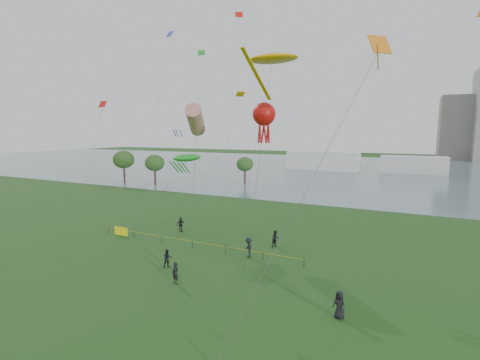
% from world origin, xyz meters
% --- Properties ---
extents(ground_plane, '(400.00, 400.00, 0.00)m').
position_xyz_m(ground_plane, '(0.00, 0.00, 0.00)').
color(ground_plane, '#153912').
extents(lake, '(400.00, 120.00, 0.08)m').
position_xyz_m(lake, '(0.00, 100.00, 0.02)').
color(lake, slate).
rests_on(lake, ground_plane).
extents(building_low, '(16.00, 18.00, 28.00)m').
position_xyz_m(building_low, '(32.00, 168.00, 14.00)').
color(building_low, slate).
rests_on(building_low, ground_plane).
extents(pavilion_left, '(22.00, 8.00, 6.00)m').
position_xyz_m(pavilion_left, '(-12.00, 95.00, 3.00)').
color(pavilion_left, white).
rests_on(pavilion_left, ground_plane).
extents(pavilion_right, '(18.00, 7.00, 5.00)m').
position_xyz_m(pavilion_right, '(14.00, 98.00, 2.50)').
color(pavilion_right, silver).
rests_on(pavilion_right, ground_plane).
extents(trees, '(30.32, 16.95, 7.76)m').
position_xyz_m(trees, '(-39.01, 48.13, 5.20)').
color(trees, '#3D241B').
rests_on(trees, ground_plane).
extents(fence, '(24.07, 0.07, 1.05)m').
position_xyz_m(fence, '(-13.07, 12.78, 0.55)').
color(fence, black).
rests_on(fence, ground_plane).
extents(spectator_a, '(0.97, 1.02, 1.65)m').
position_xyz_m(spectator_a, '(-5.99, 7.41, 0.83)').
color(spectator_a, black).
rests_on(spectator_a, ground_plane).
extents(spectator_b, '(1.37, 1.44, 1.96)m').
position_xyz_m(spectator_b, '(-0.49, 12.88, 0.98)').
color(spectator_b, black).
rests_on(spectator_b, ground_plane).
extents(spectator_c, '(0.84, 1.12, 1.77)m').
position_xyz_m(spectator_c, '(-11.67, 17.28, 0.89)').
color(spectator_c, black).
rests_on(spectator_c, ground_plane).
extents(spectator_d, '(1.06, 0.91, 1.83)m').
position_xyz_m(spectator_d, '(9.47, 5.44, 0.92)').
color(spectator_d, black).
rests_on(spectator_d, ground_plane).
extents(spectator_f, '(0.73, 0.57, 1.78)m').
position_xyz_m(spectator_f, '(-3.32, 4.98, 0.89)').
color(spectator_f, black).
rests_on(spectator_f, ground_plane).
extents(spectator_g, '(1.03, 1.09, 1.78)m').
position_xyz_m(spectator_g, '(0.76, 17.00, 0.89)').
color(spectator_g, black).
rests_on(spectator_g, ground_plane).
extents(kite_stingray, '(5.73, 10.27, 20.44)m').
position_xyz_m(kite_stingray, '(-1.02, 20.06, 19.94)').
color(kite_stingray, '#3F3F42').
extents(kite_windsock, '(4.32, 6.20, 15.52)m').
position_xyz_m(kite_windsock, '(-10.85, 19.73, 13.55)').
color(kite_windsock, '#3F3F42').
extents(kite_creature, '(6.32, 7.67, 9.52)m').
position_xyz_m(kite_creature, '(-10.93, 17.89, 9.05)').
color(kite_creature, '#3F3F42').
extents(kite_octopus, '(2.33, 6.71, 15.05)m').
position_xyz_m(kite_octopus, '(-0.40, 16.31, 13.81)').
color(kite_octopus, '#3F3F42').
extents(kite_delta, '(6.52, 14.96, 18.58)m').
position_xyz_m(kite_delta, '(10.49, 8.52, 16.95)').
color(kite_delta, '#3F3F42').
extents(small_kites, '(39.53, 12.13, 11.37)m').
position_xyz_m(small_kites, '(-2.94, 18.67, 21.24)').
color(small_kites, '#198C2D').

